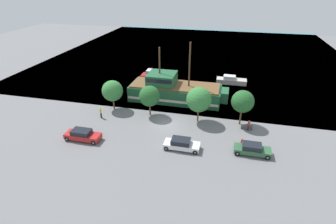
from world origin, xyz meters
TOP-DOWN VIEW (x-y plane):
  - ground_plane at (0.00, 0.00)m, footprint 160.00×160.00m
  - water_surface at (0.00, 44.00)m, footprint 80.00×80.00m
  - pirate_ship at (-0.98, 9.34)m, footprint 17.62×5.82m
  - moored_boat_dockside at (-7.69, 18.99)m, footprint 5.51×2.54m
  - moored_boat_outer at (9.03, 20.12)m, footprint 6.18×2.07m
  - parked_car_curb_front at (-10.53, -6.56)m, footprint 4.94×1.89m
  - parked_car_curb_mid at (12.17, -4.61)m, footprint 4.57×1.84m
  - parked_car_curb_rear at (3.20, -5.54)m, footprint 4.69×1.90m
  - fire_hydrant at (10.95, -2.53)m, footprint 0.42×0.25m
  - bench_promenade_east at (11.71, 1.51)m, footprint 1.59×0.45m
  - pedestrian_walking_near at (-10.89, -0.18)m, footprint 0.32×0.32m
  - pedestrian_walking_far at (11.93, 1.31)m, footprint 0.32×0.32m
  - tree_row_east at (-10.16, 3.25)m, footprint 3.49×3.49m
  - tree_row_mideast at (-3.54, 2.59)m, footprint 3.34×3.34m
  - tree_row_midwest at (4.32, 2.33)m, footprint 3.83×3.83m
  - tree_row_west at (10.73, 2.87)m, footprint 3.35×3.35m

SIDE VIEW (x-z plane):
  - ground_plane at x=0.00m, z-range 0.00..0.00m
  - water_surface at x=0.00m, z-range 0.00..0.00m
  - fire_hydrant at x=10.95m, z-range 0.03..0.79m
  - bench_promenade_east at x=11.71m, z-range 0.01..0.86m
  - moored_boat_outer at x=9.03m, z-range -0.19..1.49m
  - parked_car_curb_rear at x=3.20m, z-range -0.01..1.45m
  - parked_car_curb_mid at x=12.17m, z-range -0.01..1.45m
  - moored_boat_dockside at x=-7.69m, z-range -0.27..1.77m
  - parked_car_curb_front at x=-10.53m, z-range 0.00..1.52m
  - pedestrian_walking_far at x=11.93m, z-range 0.01..1.64m
  - pedestrian_walking_near at x=-10.89m, z-range 0.02..1.83m
  - pirate_ship at x=-0.98m, z-range -3.52..7.14m
  - tree_row_east at x=-10.16m, z-range 0.81..5.92m
  - tree_row_mideast at x=-3.54m, z-range 0.85..5.89m
  - tree_row_midwest at x=4.32m, z-range 0.89..6.52m
  - tree_row_west at x=10.73m, z-range 1.07..6.59m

